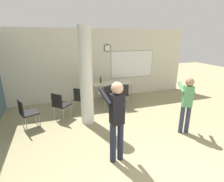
% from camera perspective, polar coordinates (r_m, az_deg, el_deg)
% --- Properties ---
extents(wall_back, '(8.00, 0.15, 2.80)m').
position_cam_1_polar(wall_back, '(7.20, -4.72, 8.59)').
color(wall_back, beige).
rests_on(wall_back, ground_plane).
extents(support_pillar, '(0.37, 0.37, 2.80)m').
position_cam_1_polar(support_pillar, '(4.98, -8.48, 4.43)').
color(support_pillar, silver).
rests_on(support_pillar, ground_plane).
extents(folding_table, '(1.56, 0.64, 0.77)m').
position_cam_1_polar(folding_table, '(6.88, 0.01, 2.34)').
color(folding_table, beige).
rests_on(folding_table, ground_plane).
extents(bottle_on_table, '(0.07, 0.07, 0.29)m').
position_cam_1_polar(bottle_on_table, '(6.77, -3.69, 3.55)').
color(bottle_on_table, '#4C3319').
rests_on(bottle_on_table, folding_table).
extents(waste_bin, '(0.29, 0.29, 0.38)m').
position_cam_1_polar(waste_bin, '(6.63, 3.35, -2.96)').
color(waste_bin, '#B2B2B7').
rests_on(waste_bin, ground_plane).
extents(chair_table_left, '(0.61, 0.61, 0.87)m').
position_cam_1_polar(chair_table_left, '(6.02, -10.02, -2.17)').
color(chair_table_left, black).
rests_on(chair_table_left, ground_plane).
extents(chair_by_left_wall, '(0.58, 0.58, 0.87)m').
position_cam_1_polar(chair_by_left_wall, '(5.40, -26.08, -6.10)').
color(chair_by_left_wall, black).
rests_on(chair_by_left_wall, ground_plane).
extents(chair_table_front, '(0.60, 0.60, 0.87)m').
position_cam_1_polar(chair_table_front, '(6.03, -0.41, -1.84)').
color(chair_table_front, black).
rests_on(chair_table_front, ground_plane).
extents(chair_table_right, '(0.46, 0.46, 0.87)m').
position_cam_1_polar(chair_table_right, '(6.38, 3.25, -0.77)').
color(chair_table_right, black).
rests_on(chair_table_right, ground_plane).
extents(chair_near_pillar, '(0.62, 0.62, 0.87)m').
position_cam_1_polar(chair_near_pillar, '(5.64, -16.55, -4.03)').
color(chair_near_pillar, black).
rests_on(chair_near_pillar, ground_plane).
extents(person_playing_front, '(0.43, 0.65, 1.71)m').
position_cam_1_polar(person_playing_front, '(3.47, 1.40, -8.23)').
color(person_playing_front, '#1E2338').
rests_on(person_playing_front, ground_plane).
extents(person_playing_side, '(0.50, 0.64, 1.53)m').
position_cam_1_polar(person_playing_side, '(4.92, 23.23, -3.10)').
color(person_playing_side, '#2D3347').
rests_on(person_playing_side, ground_plane).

